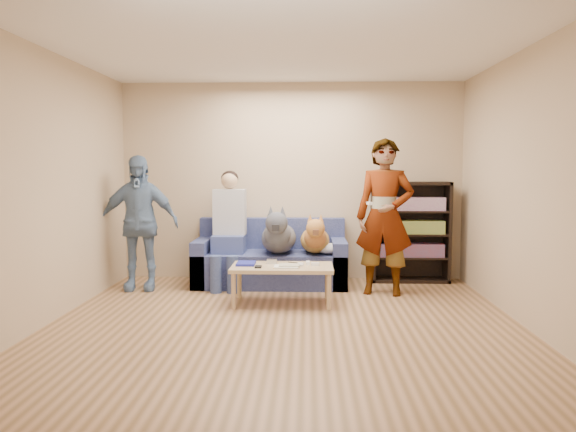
{
  "coord_description": "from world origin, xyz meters",
  "views": [
    {
      "loc": [
        0.22,
        -4.97,
        1.49
      ],
      "look_at": [
        0.0,
        1.2,
        0.95
      ],
      "focal_mm": 35.0,
      "sensor_mm": 36.0,
      "label": 1
    }
  ],
  "objects_px": {
    "person_standing_right": "(385,217)",
    "bookshelf": "(410,230)",
    "camera_silver": "(272,261)",
    "coffee_table": "(282,270)",
    "person_standing_left": "(138,223)",
    "sofa": "(271,262)",
    "notebook_blue": "(246,263)",
    "person_seated": "(229,225)",
    "dog_tan": "(315,238)",
    "dog_gray": "(278,236)"
  },
  "relations": [
    {
      "from": "person_standing_right",
      "to": "bookshelf",
      "type": "height_order",
      "value": "person_standing_right"
    },
    {
      "from": "camera_silver",
      "to": "coffee_table",
      "type": "relative_size",
      "value": 0.1
    },
    {
      "from": "person_standing_left",
      "to": "camera_silver",
      "type": "distance_m",
      "value": 1.78
    },
    {
      "from": "person_standing_left",
      "to": "sofa",
      "type": "distance_m",
      "value": 1.71
    },
    {
      "from": "camera_silver",
      "to": "notebook_blue",
      "type": "bearing_deg",
      "value": -165.96
    },
    {
      "from": "person_seated",
      "to": "sofa",
      "type": "bearing_deg",
      "value": 13.7
    },
    {
      "from": "person_standing_right",
      "to": "notebook_blue",
      "type": "distance_m",
      "value": 1.71
    },
    {
      "from": "person_standing_right",
      "to": "sofa",
      "type": "relative_size",
      "value": 0.96
    },
    {
      "from": "person_standing_right",
      "to": "person_standing_left",
      "type": "relative_size",
      "value": 1.12
    },
    {
      "from": "sofa",
      "to": "dog_tan",
      "type": "distance_m",
      "value": 0.68
    },
    {
      "from": "person_seated",
      "to": "coffee_table",
      "type": "height_order",
      "value": "person_seated"
    },
    {
      "from": "person_standing_right",
      "to": "coffee_table",
      "type": "relative_size",
      "value": 1.66
    },
    {
      "from": "person_standing_right",
      "to": "person_seated",
      "type": "xyz_separation_m",
      "value": [
        -1.88,
        0.4,
        -0.14
      ]
    },
    {
      "from": "camera_silver",
      "to": "dog_gray",
      "type": "relative_size",
      "value": 0.09
    },
    {
      "from": "dog_tan",
      "to": "coffee_table",
      "type": "bearing_deg",
      "value": -113.4
    },
    {
      "from": "notebook_blue",
      "to": "bookshelf",
      "type": "xyz_separation_m",
      "value": [
        2.01,
        1.22,
        0.25
      ]
    },
    {
      "from": "camera_silver",
      "to": "coffee_table",
      "type": "xyz_separation_m",
      "value": [
        0.12,
        -0.12,
        -0.07
      ]
    },
    {
      "from": "dog_gray",
      "to": "sofa",
      "type": "bearing_deg",
      "value": 115.49
    },
    {
      "from": "person_standing_left",
      "to": "notebook_blue",
      "type": "height_order",
      "value": "person_standing_left"
    },
    {
      "from": "person_seated",
      "to": "person_standing_left",
      "type": "bearing_deg",
      "value": -166.85
    },
    {
      "from": "camera_silver",
      "to": "dog_gray",
      "type": "height_order",
      "value": "dog_gray"
    },
    {
      "from": "person_standing_left",
      "to": "sofa",
      "type": "bearing_deg",
      "value": 9.01
    },
    {
      "from": "dog_gray",
      "to": "coffee_table",
      "type": "distance_m",
      "value": 0.86
    },
    {
      "from": "person_standing_left",
      "to": "coffee_table",
      "type": "distance_m",
      "value": 1.95
    },
    {
      "from": "camera_silver",
      "to": "person_seated",
      "type": "xyz_separation_m",
      "value": [
        -0.59,
        0.79,
        0.33
      ]
    },
    {
      "from": "person_standing_left",
      "to": "dog_tan",
      "type": "height_order",
      "value": "person_standing_left"
    },
    {
      "from": "notebook_blue",
      "to": "bookshelf",
      "type": "bearing_deg",
      "value": 31.37
    },
    {
      "from": "person_standing_left",
      "to": "coffee_table",
      "type": "height_order",
      "value": "person_standing_left"
    },
    {
      "from": "coffee_table",
      "to": "dog_gray",
      "type": "bearing_deg",
      "value": 95.88
    },
    {
      "from": "dog_tan",
      "to": "person_standing_right",
      "type": "bearing_deg",
      "value": -22.65
    },
    {
      "from": "sofa",
      "to": "person_seated",
      "type": "distance_m",
      "value": 0.73
    },
    {
      "from": "person_standing_left",
      "to": "person_seated",
      "type": "relative_size",
      "value": 1.11
    },
    {
      "from": "notebook_blue",
      "to": "bookshelf",
      "type": "relative_size",
      "value": 0.2
    },
    {
      "from": "person_standing_right",
      "to": "dog_gray",
      "type": "xyz_separation_m",
      "value": [
        -1.26,
        0.3,
        -0.27
      ]
    },
    {
      "from": "person_standing_left",
      "to": "person_seated",
      "type": "height_order",
      "value": "person_standing_left"
    },
    {
      "from": "notebook_blue",
      "to": "sofa",
      "type": "height_order",
      "value": "sofa"
    },
    {
      "from": "coffee_table",
      "to": "person_standing_left",
      "type": "bearing_deg",
      "value": 159.47
    },
    {
      "from": "person_standing_left",
      "to": "bookshelf",
      "type": "distance_m",
      "value": 3.44
    },
    {
      "from": "notebook_blue",
      "to": "dog_tan",
      "type": "height_order",
      "value": "dog_tan"
    },
    {
      "from": "camera_silver",
      "to": "sofa",
      "type": "xyz_separation_m",
      "value": [
        -0.07,
        0.92,
        -0.16
      ]
    },
    {
      "from": "dog_gray",
      "to": "bookshelf",
      "type": "bearing_deg",
      "value": 15.18
    },
    {
      "from": "person_standing_right",
      "to": "camera_silver",
      "type": "height_order",
      "value": "person_standing_right"
    },
    {
      "from": "sofa",
      "to": "person_seated",
      "type": "relative_size",
      "value": 1.29
    },
    {
      "from": "person_standing_right",
      "to": "dog_gray",
      "type": "height_order",
      "value": "person_standing_right"
    },
    {
      "from": "dog_tan",
      "to": "bookshelf",
      "type": "height_order",
      "value": "bookshelf"
    },
    {
      "from": "bookshelf",
      "to": "person_standing_left",
      "type": "bearing_deg",
      "value": -169.79
    },
    {
      "from": "person_standing_right",
      "to": "dog_tan",
      "type": "xyz_separation_m",
      "value": [
        -0.8,
        0.34,
        -0.3
      ]
    },
    {
      "from": "dog_gray",
      "to": "notebook_blue",
      "type": "bearing_deg",
      "value": -112.43
    },
    {
      "from": "sofa",
      "to": "bookshelf",
      "type": "bearing_deg",
      "value": 7.4
    },
    {
      "from": "camera_silver",
      "to": "dog_tan",
      "type": "distance_m",
      "value": 0.89
    }
  ]
}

